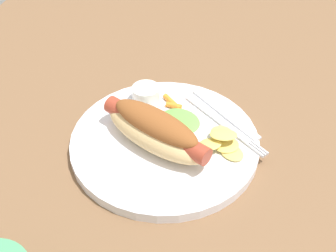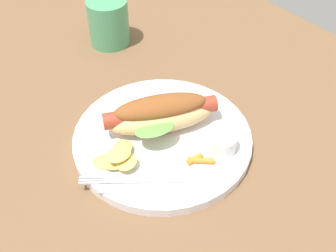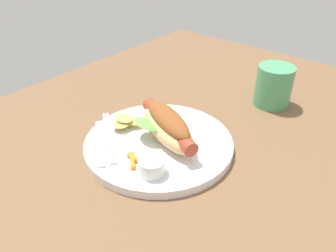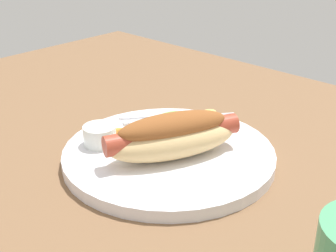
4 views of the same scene
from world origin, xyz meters
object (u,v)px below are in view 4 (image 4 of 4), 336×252
chips_pile (208,122)px  plate (169,155)px  hot_dog (176,136)px  sauce_ramekin (100,135)px  carrot_garnish (126,131)px  fork (178,119)px  knife (167,115)px

chips_pile → plate: bearing=92.7°
hot_dog → plate: bearing=90.8°
sauce_ramekin → carrot_garnish: sauce_ramekin is taller
plate → chips_pile: bearing=-87.3°
fork → carrot_garnish: 8.65cm
plate → fork: fork is taller
fork → knife: bearing=125.0°
hot_dog → carrot_garnish: (9.54, -0.11, -2.46)cm
knife → fork: bearing=-52.5°
fork → chips_pile: size_ratio=1.87×
hot_dog → chips_pile: 9.83cm
chips_pile → carrot_garnish: chips_pile is taller
knife → hot_dog: bearing=-92.5°
fork → knife: size_ratio=0.99×
chips_pile → carrot_garnish: (7.15, 9.24, -0.57)cm
plate → chips_pile: 8.69cm
hot_dog → sauce_ramekin: bearing=138.0°
sauce_ramekin → chips_pile: (-7.27, -13.66, -0.32)cm
hot_dog → sauce_ramekin: (9.66, 4.32, -1.58)cm
plate → hot_dog: hot_dog is taller
knife → chips_pile: bearing=-44.2°
sauce_ramekin → chips_pile: bearing=-118.0°
hot_dog → fork: (7.33, -8.46, -2.69)cm
fork → plate: bearing=-108.1°
sauce_ramekin → fork: 13.04cm
carrot_garnish → chips_pile: bearing=-127.7°
knife → plate: bearing=-96.2°
fork → carrot_garnish: bearing=-158.0°
plate → fork: 9.36cm
knife → carrot_garnish: bearing=-140.7°
knife → chips_pile: 7.23cm
plate → fork: (5.35, -7.62, 1.00)cm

